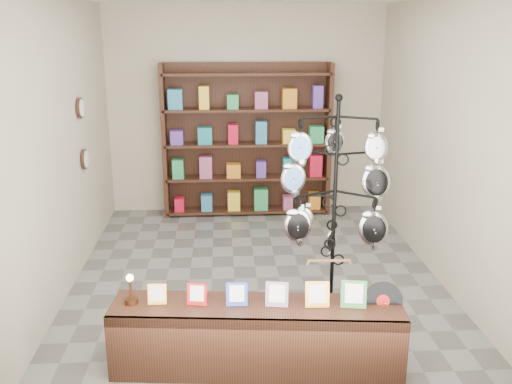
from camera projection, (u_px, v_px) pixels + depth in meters
The scene contains 6 objects.
ground at pixel (257, 278), 6.36m from camera, with size 5.00×5.00×0.00m, color slate.
room_envelope at pixel (257, 112), 5.83m from camera, with size 5.00×5.00×5.00m.
display_tree at pixel (335, 191), 5.28m from camera, with size 1.09×1.00×2.13m.
front_shelf at pixel (257, 337), 4.62m from camera, with size 2.37×0.70×0.82m.
back_shelving at pixel (247, 145), 8.26m from camera, with size 2.42×0.36×2.20m.
wall_clocks at pixel (82, 134), 6.58m from camera, with size 0.03×0.24×0.84m.
Camera 1 is at (-0.36, -5.81, 2.73)m, focal length 40.00 mm.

